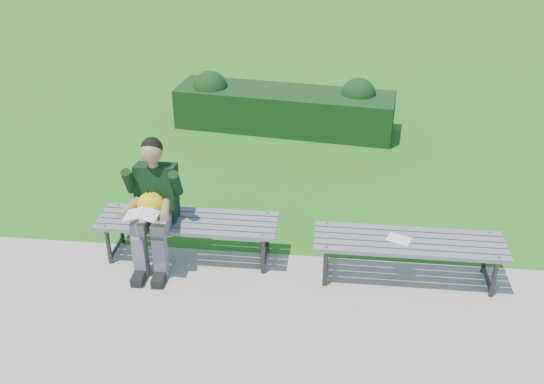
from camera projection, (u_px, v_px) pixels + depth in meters
name	position (u px, v px, depth m)	size (l,w,h in m)	color
ground	(256.00, 254.00, 6.34)	(80.00, 80.00, 0.00)	#28671B
walkway	(227.00, 378.00, 4.81)	(30.00, 3.50, 0.02)	#BAAF9F
hedge	(284.00, 107.00, 9.15)	(3.34, 1.22, 0.84)	#0F3713
bench_left	(188.00, 224.00, 6.07)	(1.80, 0.50, 0.46)	slate
bench_right	(409.00, 245.00, 5.75)	(1.80, 0.50, 0.46)	slate
seated_boy	(153.00, 202.00, 5.87)	(0.56, 0.76, 1.31)	gray
paper_sheet	(399.00, 239.00, 5.73)	(0.27, 0.23, 0.01)	white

